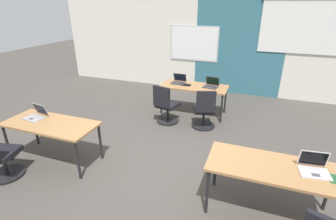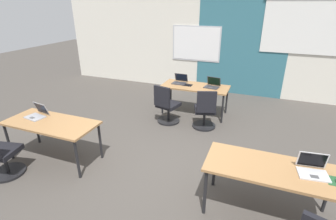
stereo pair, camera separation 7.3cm
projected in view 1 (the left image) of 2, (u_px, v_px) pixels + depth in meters
name	position (u px, v px, depth m)	size (l,w,h in m)	color
ground_plane	(161.00, 160.00, 4.46)	(24.00, 24.00, 0.00)	#47423D
back_wall_assembly	(213.00, 45.00, 7.51)	(10.00, 0.27, 2.80)	silver
desk_near_left	(51.00, 126.00, 4.24)	(1.60, 0.70, 0.72)	#A37547
desk_near_right	(272.00, 170.00, 3.13)	(1.60, 0.70, 0.72)	#A37547
desk_far_center	(194.00, 88.00, 6.10)	(1.60, 0.70, 0.72)	#A37547
laptop_near_right_end	(314.00, 168.00, 3.00)	(0.36, 0.31, 0.24)	silver
laptop_far_left	(179.00, 81.00, 6.26)	(0.34, 0.32, 0.22)	#333338
mousepad_far_left	(186.00, 85.00, 6.12)	(0.22, 0.19, 0.00)	black
mouse_far_left	(186.00, 84.00, 6.12)	(0.07, 0.11, 0.03)	black
chair_far_left	(166.00, 107.00, 5.72)	(0.53, 0.58, 0.92)	black
laptop_far_right	(211.00, 85.00, 5.98)	(0.37, 0.34, 0.23)	#333338
chair_far_right	(204.00, 112.00, 5.47)	(0.56, 0.61, 0.92)	black
laptop_near_left_end	(36.00, 115.00, 4.39)	(0.37, 0.35, 0.23)	#9E9EA3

